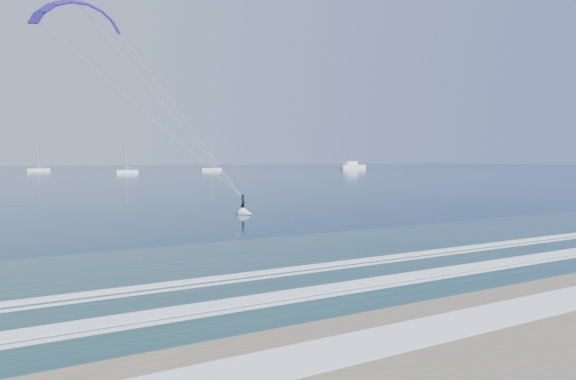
% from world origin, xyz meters
% --- Properties ---
extents(kitesurfer_rig, '(20.84, 4.96, 18.97)m').
position_xyz_m(kitesurfer_rig, '(-12.01, 32.74, 9.83)').
color(kitesurfer_rig, '#C0E11A').
rests_on(kitesurfer_rig, ground).
extents(motor_yacht, '(15.06, 4.02, 6.22)m').
position_xyz_m(motor_yacht, '(143.23, 213.52, 1.64)').
color(motor_yacht, white).
rests_on(motor_yacht, ground).
extents(sailboat_2, '(8.80, 2.40, 11.86)m').
position_xyz_m(sailboat_2, '(-9.25, 238.04, 0.68)').
color(sailboat_2, white).
rests_on(sailboat_2, ground).
extents(sailboat_3, '(7.85, 2.40, 11.02)m').
position_xyz_m(sailboat_3, '(17.80, 187.75, 0.68)').
color(sailboat_3, white).
rests_on(sailboat_3, ground).
extents(sailboat_4, '(9.51, 2.40, 12.87)m').
position_xyz_m(sailboat_4, '(60.23, 209.61, 0.69)').
color(sailboat_4, white).
rests_on(sailboat_4, ground).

